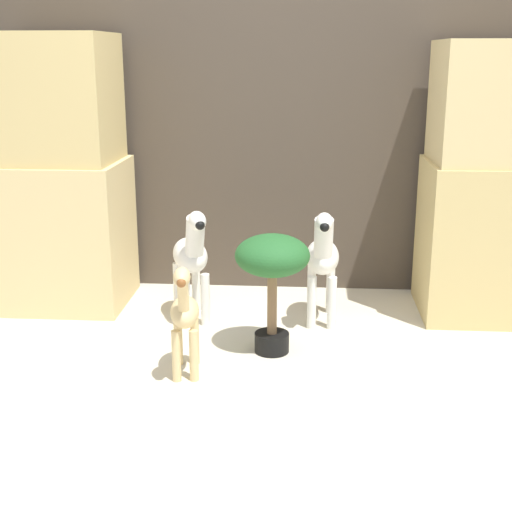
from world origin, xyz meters
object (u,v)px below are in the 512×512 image
(zebra_left, at_px, (191,256))
(giraffe_figurine, at_px, (185,315))
(potted_palm_front, at_px, (272,265))
(zebra_right, at_px, (323,258))

(zebra_left, xyz_separation_m, giraffe_figurine, (0.08, -0.67, -0.08))
(zebra_left, height_order, potted_palm_front, zebra_left)
(zebra_left, bearing_deg, zebra_right, 1.81)
(giraffe_figurine, relative_size, potted_palm_front, 0.94)
(zebra_left, relative_size, giraffe_figurine, 1.17)
(giraffe_figurine, height_order, potted_palm_front, potted_palm_front)
(potted_palm_front, bearing_deg, zebra_right, 59.17)
(zebra_left, height_order, giraffe_figurine, zebra_left)
(giraffe_figurine, distance_m, potted_palm_front, 0.49)
(zebra_right, height_order, giraffe_figurine, zebra_right)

